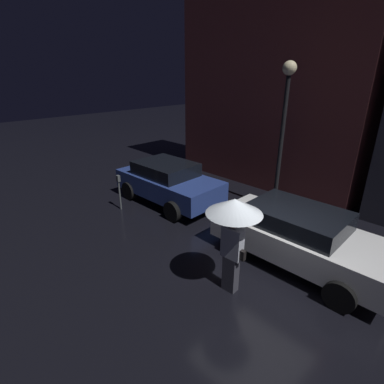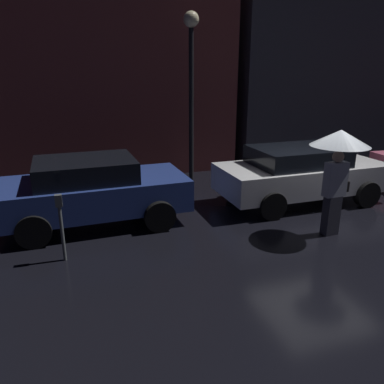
# 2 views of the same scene
# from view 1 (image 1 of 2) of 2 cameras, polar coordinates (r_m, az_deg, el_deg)

# --- Properties ---
(ground_plane) EXTENTS (60.00, 60.00, 0.00)m
(ground_plane) POSITION_cam_1_polar(r_m,az_deg,el_deg) (7.50, 12.77, -16.12)
(ground_plane) COLOR black
(building_facade_left) EXTENTS (7.91, 3.00, 8.87)m
(building_facade_left) POSITION_cam_1_polar(r_m,az_deg,el_deg) (13.50, 16.17, 20.77)
(building_facade_left) COLOR brown
(building_facade_left) RESTS_ON ground
(parked_car_blue) EXTENTS (4.11, 2.07, 1.50)m
(parked_car_blue) POSITION_cam_1_polar(r_m,az_deg,el_deg) (11.01, -4.57, 2.00)
(parked_car_blue) COLOR navy
(parked_car_blue) RESTS_ON ground
(parked_car_white) EXTENTS (4.38, 2.04, 1.46)m
(parked_car_white) POSITION_cam_1_polar(r_m,az_deg,el_deg) (7.94, 19.87, -7.85)
(parked_car_white) COLOR silver
(parked_car_white) RESTS_ON ground
(pedestrian_with_umbrella) EXTENTS (1.17, 1.17, 2.22)m
(pedestrian_with_umbrella) POSITION_cam_1_polar(r_m,az_deg,el_deg) (6.17, 7.97, -5.08)
(pedestrian_with_umbrella) COLOR #383842
(pedestrian_with_umbrella) RESTS_ON ground
(parking_meter) EXTENTS (0.12, 0.10, 1.26)m
(parking_meter) POSITION_cam_1_polar(r_m,az_deg,el_deg) (10.65, -13.70, 0.64)
(parking_meter) COLOR #4C5154
(parking_meter) RESTS_ON ground
(street_lamp_near) EXTENTS (0.43, 0.43, 4.86)m
(street_lamp_near) POSITION_cam_1_polar(r_m,az_deg,el_deg) (10.26, 17.24, 14.51)
(street_lamp_near) COLOR black
(street_lamp_near) RESTS_ON ground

